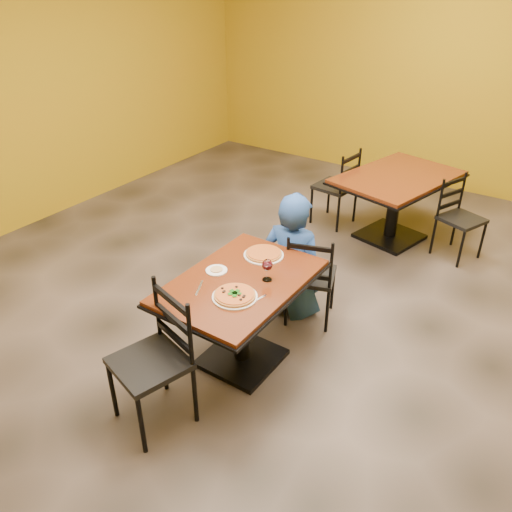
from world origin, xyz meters
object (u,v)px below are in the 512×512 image
Objects in this scene: table_main at (241,302)px; chair_main_far at (311,276)px; chair_second_left at (335,187)px; wine_glass at (267,269)px; pizza_far at (264,253)px; diner at (293,254)px; side_plate at (216,270)px; pizza_main at (235,295)px; chair_second_right at (462,220)px; plate_far at (264,255)px; plate_main at (235,297)px; chair_main_near at (150,364)px; table_second at (396,192)px.

chair_main_far is at bearing 78.63° from table_main.
chair_second_left is 5.04× the size of wine_glass.
pizza_far is (0.48, -2.23, 0.32)m from chair_second_left.
diner reaches higher than side_plate.
pizza_main is (0.63, -2.82, 0.32)m from chair_second_left.
chair_main_far is 1.97m from chair_second_right.
pizza_main reaches higher than plate_far.
plate_far is 1.11× the size of pizza_far.
plate_far is at bearing 43.62° from chair_main_far.
plate_far is at bearing 104.38° from pizza_main.
plate_main is (0.10, -0.20, 0.20)m from table_main.
diner reaches higher than chair_second_left.
chair_main_near is 1.07× the size of chair_second_left.
plate_far is 0.02m from pizza_far.
table_second is at bearing -102.42° from diner.
plate_far is at bearing 83.80° from diner.
pizza_far is (-0.21, -0.41, 0.35)m from chair_main_far.
side_plate is at bearing 73.31° from diner.
wine_glass is (0.06, 0.31, 0.07)m from pizza_main.
pizza_main is (-0.82, -2.82, 0.35)m from chair_second_right.
chair_main_near is 3.13× the size of plate_main.
chair_main_far reaches higher than plate_far.
wine_glass is (0.16, 0.11, 0.28)m from table_main.
plate_main is at bearing 18.81° from chair_second_left.
diner is 1.05m from plate_main.
table_second is 1.83× the size of chair_second_right.
side_plate is at bearing 178.85° from chair_second_right.
chair_main_far is 0.94m from side_plate.
diner is 1.06m from pizza_main.
chair_main_far is 0.94× the size of chair_second_left.
chair_second_left is 1.07× the size of chair_second_right.
pizza_far is (-0.05, 0.38, 0.21)m from table_main.
chair_main_near is at bearing 12.68° from chair_second_left.
wine_glass is (0.20, -0.72, 0.28)m from diner.
chair_second_right is 4.70× the size of wine_glass.
plate_main is 0.60m from pizza_far.
table_main is 4.33× the size of pizza_main.
table_second is 3.44m from chair_main_near.
table_main is 0.30m from plate_main.
chair_main_near is at bearing -100.13° from table_main.
plate_main is at bearing -75.62° from pizza_far.
wine_glass is at bearing 21.59° from chair_second_left.
chair_main_far is at bearing 27.00° from chair_second_left.
table_main is 3.97× the size of plate_main.
chair_second_left is 2.65m from side_plate.
pizza_far is (-0.97, -2.23, 0.35)m from chair_second_right.
table_main is 2.62m from table_second.
pizza_far is (-0.25, -2.23, 0.21)m from table_second.
pizza_far is at bearing 104.38° from plate_main.
plate_main is 0.33m from wine_glass.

